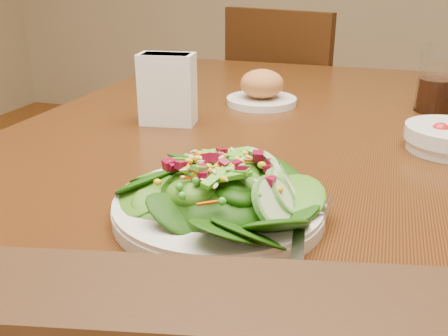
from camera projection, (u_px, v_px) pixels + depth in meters
The scene contains 6 objects.
dining_table at pixel (257, 184), 0.93m from camera, with size 0.90×1.40×0.75m.
chair_far at pixel (292, 129), 1.82m from camera, with size 0.54×0.54×0.90m.
salad_plate at pixel (226, 196), 0.58m from camera, with size 0.26×0.25×0.07m.
bread_plate at pixel (262, 90), 1.06m from camera, with size 0.15×0.15×0.08m.
drinking_glass at pixel (437, 84), 1.00m from camera, with size 0.08×0.08×0.13m.
napkin_holder at pixel (168, 87), 0.92m from camera, with size 0.11×0.07×0.13m.
Camera 1 is at (0.20, -0.83, 1.02)m, focal length 40.00 mm.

